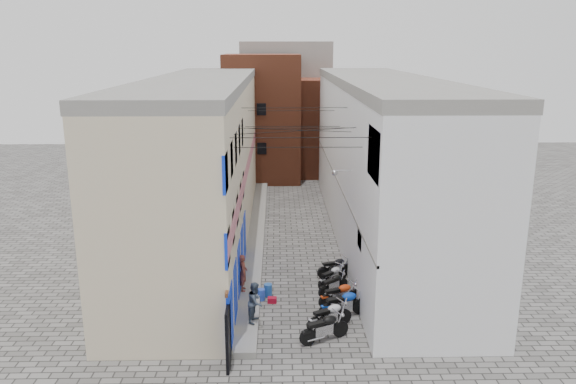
{
  "coord_description": "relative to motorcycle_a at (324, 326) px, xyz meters",
  "views": [
    {
      "loc": [
        -0.84,
        -17.54,
        10.62
      ],
      "look_at": [
        -0.26,
        11.69,
        3.0
      ],
      "focal_mm": 35.0,
      "sensor_mm": 36.0,
      "label": 1
    }
  ],
  "objects": [
    {
      "name": "motorcycle_e",
      "position": [
        0.74,
        4.12,
        -0.09
      ],
      "size": [
        1.69,
        1.53,
        1.01
      ],
      "primitive_type": null,
      "rotation": [
        0.0,
        0.0,
        -0.88
      ],
      "color": "black",
      "rests_on": "ground"
    },
    {
      "name": "overhead_wires",
      "position": [
        -0.88,
        6.44,
        6.54
      ],
      "size": [
        5.8,
        13.02,
        1.32
      ],
      "color": "black",
      "rests_on": "ground"
    },
    {
      "name": "person_a",
      "position": [
        -3.23,
        4.01,
        0.48
      ],
      "size": [
        0.43,
        0.62,
        1.64
      ],
      "primitive_type": "imported",
      "rotation": [
        0.0,
        0.0,
        1.63
      ],
      "color": "brown",
      "rests_on": "plinth"
    },
    {
      "name": "motorcycle_b",
      "position": [
        0.28,
        0.96,
        -0.01
      ],
      "size": [
        2.06,
        1.51,
        1.16
      ],
      "primitive_type": null,
      "rotation": [
        0.0,
        0.0,
        -1.07
      ],
      "color": "silver",
      "rests_on": "ground"
    },
    {
      "name": "motorcycle_f",
      "position": [
        0.78,
        4.92,
        -0.06
      ],
      "size": [
        1.72,
        1.64,
        1.05
      ],
      "primitive_type": null,
      "rotation": [
        0.0,
        0.0,
        -0.83
      ],
      "color": "#A6A5AA",
      "rests_on": "ground"
    },
    {
      "name": "motorcycle_a",
      "position": [
        0.0,
        0.0,
        0.0
      ],
      "size": [
        2.11,
        1.46,
        1.18
      ],
      "primitive_type": null,
      "rotation": [
        0.0,
        0.0,
        -1.13
      ],
      "color": "black",
      "rests_on": "ground"
    },
    {
      "name": "plinth",
      "position": [
        -2.93,
        11.79,
        -0.46
      ],
      "size": [
        0.9,
        26.0,
        0.25
      ],
      "primitive_type": "cube",
      "color": "gray",
      "rests_on": "ground"
    },
    {
      "name": "building_right",
      "position": [
        4.12,
        11.79,
        3.92
      ],
      "size": [
        5.94,
        26.0,
        9.0
      ],
      "color": "white",
      "rests_on": "ground"
    },
    {
      "name": "red_crate",
      "position": [
        -1.96,
        3.25,
        -0.47
      ],
      "size": [
        0.39,
        0.3,
        0.23
      ],
      "primitive_type": "cube",
      "rotation": [
        0.0,
        0.0,
        -0.06
      ],
      "color": "maroon",
      "rests_on": "ground"
    },
    {
      "name": "ground",
      "position": [
        -0.88,
        -1.21,
        -0.59
      ],
      "size": [
        90.0,
        90.0,
        0.0
      ],
      "primitive_type": "plane",
      "color": "#575452",
      "rests_on": "ground"
    },
    {
      "name": "person_b",
      "position": [
        -2.58,
        1.13,
        0.46
      ],
      "size": [
        0.82,
        0.93,
        1.61
      ],
      "primitive_type": "imported",
      "rotation": [
        0.0,
        0.0,
        1.26
      ],
      "color": "#384455",
      "rests_on": "plinth"
    },
    {
      "name": "motorcycle_c",
      "position": [
        0.94,
        1.9,
        0.04
      ],
      "size": [
        2.26,
        1.36,
        1.25
      ],
      "primitive_type": null,
      "rotation": [
        0.0,
        0.0,
        -1.23
      ],
      "color": "#0C3BB5",
      "rests_on": "ground"
    },
    {
      "name": "water_jug_far",
      "position": [
        -2.14,
        3.91,
        -0.31
      ],
      "size": [
        0.47,
        0.47,
        0.56
      ],
      "primitive_type": "cylinder",
      "rotation": [
        0.0,
        0.0,
        0.42
      ],
      "color": "#2259AE",
      "rests_on": "ground"
    },
    {
      "name": "building_far_concrete",
      "position": [
        -0.88,
        32.79,
        4.91
      ],
      "size": [
        8.0,
        5.0,
        11.0
      ],
      "primitive_type": "cube",
      "color": "gray",
      "rests_on": "ground"
    },
    {
      "name": "building_far_brick_right",
      "position": [
        2.12,
        28.79,
        3.41
      ],
      "size": [
        5.0,
        6.0,
        8.0
      ],
      "primitive_type": "cube",
      "color": "brown",
      "rests_on": "ground"
    },
    {
      "name": "building_far_brick_left",
      "position": [
        -2.88,
        26.79,
        4.41
      ],
      "size": [
        6.0,
        6.0,
        10.0
      ],
      "primitive_type": "cube",
      "color": "brown",
      "rests_on": "ground"
    },
    {
      "name": "motorcycle_d",
      "position": [
        0.9,
        2.89,
        -0.02
      ],
      "size": [
        2.05,
        1.29,
        1.13
      ],
      "primitive_type": null,
      "rotation": [
        0.0,
        0.0,
        -1.2
      ],
      "color": "#B7320D",
      "rests_on": "ground"
    },
    {
      "name": "building_left",
      "position": [
        -5.86,
        11.74,
        3.91
      ],
      "size": [
        5.1,
        27.0,
        9.0
      ],
      "color": "beige",
      "rests_on": "ground"
    },
    {
      "name": "water_jug_near",
      "position": [
        -2.43,
        3.52,
        -0.34
      ],
      "size": [
        0.39,
        0.39,
        0.5
      ],
      "primitive_type": "cylinder",
      "rotation": [
        0.0,
        0.0,
        -0.23
      ],
      "color": "blue",
      "rests_on": "ground"
    },
    {
      "name": "motorcycle_g",
      "position": [
        1.02,
        5.99,
        -0.06
      ],
      "size": [
        1.92,
        1.13,
        1.06
      ],
      "primitive_type": null,
      "rotation": [
        0.0,
        0.0,
        -1.25
      ],
      "color": "black",
      "rests_on": "ground"
    },
    {
      "name": "far_shopfront",
      "position": [
        -0.88,
        23.99,
        0.61
      ],
      "size": [
        2.0,
        0.3,
        2.4
      ],
      "primitive_type": "cube",
      "color": "black",
      "rests_on": "ground"
    }
  ]
}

